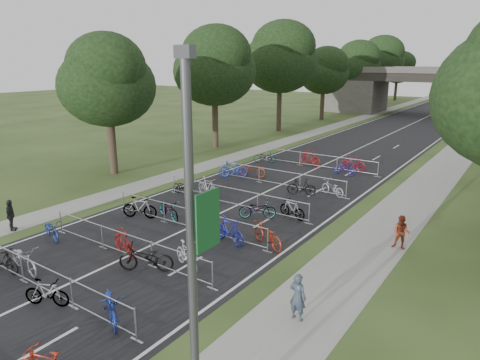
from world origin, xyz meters
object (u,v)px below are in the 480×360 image
object	(u,v)px
overpass_bridge	(432,92)
pedestrian_a	(298,297)
lamppost	(193,262)
pedestrian_b	(401,233)
pedestrian_c	(11,215)

from	to	relation	value
overpass_bridge	pedestrian_a	xyz separation A→B (m)	(7.95, -57.72, -2.74)
lamppost	pedestrian_a	xyz separation A→B (m)	(-0.38, 5.28, -3.49)
overpass_bridge	pedestrian_a	distance (m)	58.33
overpass_bridge	lamppost	world-z (taller)	lamppost
pedestrian_b	pedestrian_c	xyz separation A→B (m)	(-16.00, -8.57, 0.02)
overpass_bridge	pedestrian_b	distance (m)	51.34
overpass_bridge	lamppost	size ratio (longest dim) A/B	3.78
pedestrian_c	pedestrian_b	bearing A→B (deg)	-110.30
pedestrian_b	pedestrian_c	bearing A→B (deg)	-154.06
pedestrian_a	lamppost	bearing A→B (deg)	97.41
lamppost	pedestrian_b	world-z (taller)	lamppost
pedestrian_a	pedestrian_c	size ratio (longest dim) A/B	1.01
pedestrian_a	pedestrian_b	distance (m)	7.39
pedestrian_a	pedestrian_c	bearing A→B (deg)	8.31
overpass_bridge	lamppost	bearing A→B (deg)	-82.47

